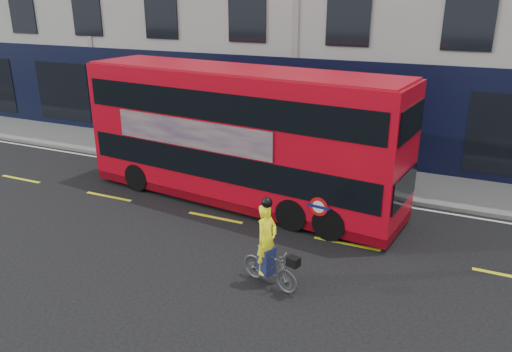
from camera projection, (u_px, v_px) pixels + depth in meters
The scene contains 7 objects.
ground at pixel (189, 239), 13.57m from camera, with size 120.00×120.00×0.00m, color black.
pavement at pixel (278, 167), 19.11m from camera, with size 60.00×3.00×0.12m, color gray.
kerb at pixel (263, 179), 17.82m from camera, with size 60.00×0.12×0.13m, color slate.
road_edge_line at pixel (259, 183), 17.59m from camera, with size 58.00×0.10×0.01m, color silver.
lane_dashes at pixel (215, 218), 14.85m from camera, with size 58.00×0.12×0.01m, color yellow, non-canonical shape.
bus at pixel (240, 136), 15.41m from camera, with size 10.64×3.56×4.21m.
cyclist at pixel (269, 257), 11.15m from camera, with size 1.63×0.87×2.15m.
Camera 1 is at (6.73, -10.31, 6.23)m, focal length 35.00 mm.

